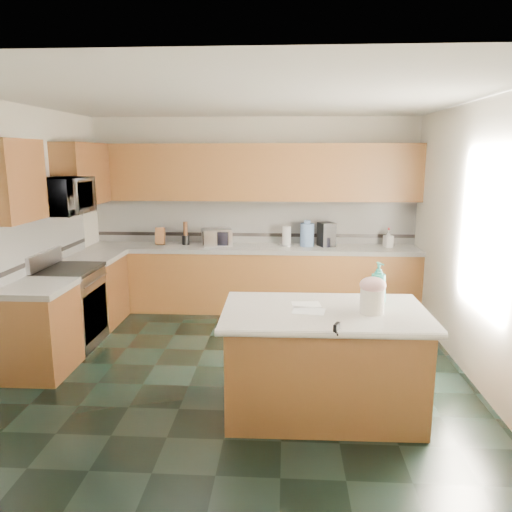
{
  "coord_description": "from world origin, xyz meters",
  "views": [
    {
      "loc": [
        0.47,
        -4.85,
        2.19
      ],
      "look_at": [
        0.15,
        0.35,
        1.12
      ],
      "focal_mm": 35.0,
      "sensor_mm": 36.0,
      "label": 1
    }
  ],
  "objects_px": {
    "island_top": "(325,313)",
    "soap_bottle_island": "(378,284)",
    "island_base": "(323,365)",
    "treat_jar": "(372,301)",
    "toaster_oven": "(217,237)",
    "knife_block": "(160,236)",
    "coffee_maker": "(326,234)"
  },
  "relations": [
    {
      "from": "island_top",
      "to": "soap_bottle_island",
      "type": "distance_m",
      "value": 0.54
    },
    {
      "from": "island_base",
      "to": "treat_jar",
      "type": "bearing_deg",
      "value": -10.35
    },
    {
      "from": "soap_bottle_island",
      "to": "toaster_oven",
      "type": "relative_size",
      "value": 0.92
    },
    {
      "from": "soap_bottle_island",
      "to": "toaster_oven",
      "type": "bearing_deg",
      "value": 103.0
    },
    {
      "from": "island_base",
      "to": "knife_block",
      "type": "xyz_separation_m",
      "value": [
        -2.12,
        2.91,
        0.61
      ]
    },
    {
      "from": "treat_jar",
      "to": "soap_bottle_island",
      "type": "bearing_deg",
      "value": 52.55
    },
    {
      "from": "coffee_maker",
      "to": "treat_jar",
      "type": "bearing_deg",
      "value": -110.05
    },
    {
      "from": "island_base",
      "to": "soap_bottle_island",
      "type": "distance_m",
      "value": 0.84
    },
    {
      "from": "island_base",
      "to": "coffee_maker",
      "type": "relative_size",
      "value": 4.8
    },
    {
      "from": "island_top",
      "to": "knife_block",
      "type": "bearing_deg",
      "value": 125.32
    },
    {
      "from": "soap_bottle_island",
      "to": "coffee_maker",
      "type": "distance_m",
      "value": 2.77
    },
    {
      "from": "toaster_oven",
      "to": "soap_bottle_island",
      "type": "bearing_deg",
      "value": -73.57
    },
    {
      "from": "treat_jar",
      "to": "soap_bottle_island",
      "type": "height_order",
      "value": "soap_bottle_island"
    },
    {
      "from": "treat_jar",
      "to": "toaster_oven",
      "type": "height_order",
      "value": "toaster_oven"
    },
    {
      "from": "island_top",
      "to": "coffee_maker",
      "type": "relative_size",
      "value": 5.1
    },
    {
      "from": "treat_jar",
      "to": "knife_block",
      "type": "xyz_separation_m",
      "value": [
        -2.49,
        2.97,
        0.02
      ]
    },
    {
      "from": "soap_bottle_island",
      "to": "treat_jar",
      "type": "bearing_deg",
      "value": -129.82
    },
    {
      "from": "knife_block",
      "to": "coffee_maker",
      "type": "relative_size",
      "value": 0.72
    },
    {
      "from": "treat_jar",
      "to": "knife_block",
      "type": "bearing_deg",
      "value": 112.41
    },
    {
      "from": "island_base",
      "to": "island_top",
      "type": "height_order",
      "value": "island_top"
    },
    {
      "from": "coffee_maker",
      "to": "toaster_oven",
      "type": "bearing_deg",
      "value": 158.38
    },
    {
      "from": "soap_bottle_island",
      "to": "knife_block",
      "type": "distance_m",
      "value": 3.75
    },
    {
      "from": "island_base",
      "to": "knife_block",
      "type": "distance_m",
      "value": 3.65
    },
    {
      "from": "knife_block",
      "to": "toaster_oven",
      "type": "distance_m",
      "value": 0.81
    },
    {
      "from": "toaster_oven",
      "to": "island_top",
      "type": "bearing_deg",
      "value": -82.33
    },
    {
      "from": "knife_block",
      "to": "toaster_oven",
      "type": "xyz_separation_m",
      "value": [
        0.81,
        0.0,
        -0.0
      ]
    },
    {
      "from": "island_base",
      "to": "treat_jar",
      "type": "relative_size",
      "value": 7.9
    },
    {
      "from": "island_top",
      "to": "coffee_maker",
      "type": "bearing_deg",
      "value": 84.69
    },
    {
      "from": "island_base",
      "to": "soap_bottle_island",
      "type": "bearing_deg",
      "value": 20.51
    },
    {
      "from": "island_top",
      "to": "coffee_maker",
      "type": "height_order",
      "value": "coffee_maker"
    },
    {
      "from": "treat_jar",
      "to": "coffee_maker",
      "type": "bearing_deg",
      "value": 75.08
    },
    {
      "from": "island_base",
      "to": "coffee_maker",
      "type": "bearing_deg",
      "value": 84.69
    }
  ]
}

